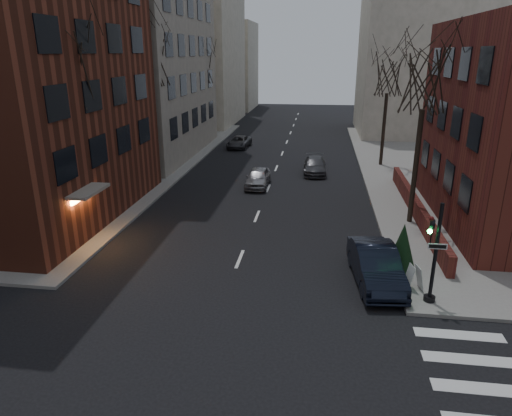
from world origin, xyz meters
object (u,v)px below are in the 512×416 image
Objects in this scene: tree_left_c at (201,65)px; parked_sedan at (376,265)px; tree_right_a at (426,78)px; evergreen_shrub at (402,247)px; streetlamp_far at (212,101)px; tree_left_b at (152,58)px; sandwich_board at (414,277)px; traffic_signal at (433,260)px; streetlamp_near at (145,131)px; tree_right_b at (389,74)px; car_lane_silver at (258,177)px; car_lane_gray at (315,166)px; tree_left_a at (65,70)px; car_lane_far at (239,142)px.

tree_left_c is 2.00× the size of parked_sedan.
tree_right_a reaches higher than evergreen_shrub.
tree_right_a is at bearing -54.69° from streetlamp_far.
tree_right_a is at bearing -51.34° from tree_left_c.
sandwich_board is (16.36, -16.05, -8.26)m from tree_left_b.
streetlamp_near reaches higher than traffic_signal.
car_lane_silver is at bearing -141.48° from tree_right_b.
tree_left_c reaches higher than car_lane_gray.
parked_sedan is at bearing -13.15° from tree_left_a.
streetlamp_far is (-17.00, 24.00, -3.79)m from tree_right_a.
tree_left_a reaches higher than car_lane_far.
evergreen_shrub is (11.93, -26.64, 0.66)m from car_lane_far.
streetlamp_far is 1.43× the size of car_lane_gray.
parked_sedan is 1.16× the size of car_lane_far.
tree_right_b is (0.00, 14.00, -0.44)m from tree_right_a.
tree_right_a reaches higher than parked_sedan.
tree_left_c is 2.47× the size of car_lane_silver.
streetlamp_far is at bearing 116.06° from traffic_signal.
tree_right_b is 2.20× the size of car_lane_far.
evergreen_shrub is (1.21, 1.08, 0.44)m from parked_sedan.
car_lane_far is (4.17, 24.24, -7.89)m from tree_left_a.
traffic_signal is at bearing -62.71° from car_lane_far.
streetlamp_far is 2.88× the size of evergreen_shrub.
streetlamp_far is at bearing 87.85° from tree_left_b.
tree_right_a is (17.60, -22.00, 0.00)m from tree_left_c.
tree_right_b reaches higher than evergreen_shrub.
tree_left_b reaches higher than parked_sedan.
streetlamp_far is (-16.14, 33.01, 2.33)m from traffic_signal.
tree_left_a is 10.20× the size of sandwich_board.
car_lane_far is 30.81m from sandwich_board.
car_lane_gray is (11.43, -13.24, -3.60)m from streetlamp_far.
traffic_signal reaches higher than parked_sedan.
car_lane_gray is at bearing 50.81° from tree_left_a.
parked_sedan is 2.23× the size of evergreen_shrub.
tree_left_c is (0.00, 26.00, -0.44)m from tree_left_a.
parked_sedan is at bearing 147.61° from sandwich_board.
tree_right_a is 13.66m from car_lane_silver.
car_lane_silver is at bearing -133.95° from car_lane_gray.
streetlamp_far is 6.34m from car_lane_far.
sandwich_board is (15.76, -32.05, -3.58)m from streetlamp_far.
streetlamp_near is 18.65m from parked_sedan.
streetlamp_near is at bearing 166.76° from tree_right_a.
streetlamp_near is at bearing -161.76° from car_lane_silver.
streetlamp_near is 1.29× the size of parked_sedan.
tree_left_c reaches higher than car_lane_far.
streetlamp_far is (0.60, 28.00, -4.23)m from tree_left_a.
traffic_signal is 0.44× the size of tree_right_b.
traffic_signal is 0.64× the size of streetlamp_near.
car_lane_gray is 1.05× the size of car_lane_far.
tree_left_b is 4.95× the size of evergreen_shrub.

